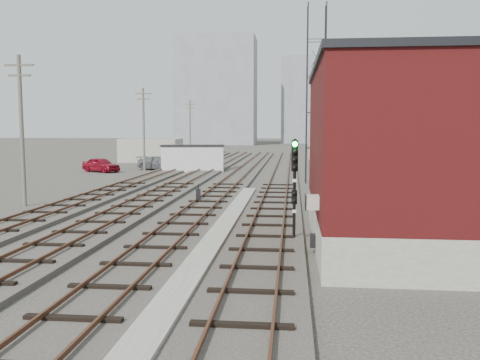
# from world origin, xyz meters

# --- Properties ---
(ground) EXTENTS (320.00, 320.00, 0.00)m
(ground) POSITION_xyz_m (0.00, 60.00, 0.00)
(ground) COLOR #282621
(ground) RESTS_ON ground
(track_right) EXTENTS (3.20, 90.00, 0.39)m
(track_right) POSITION_xyz_m (2.50, 39.00, 0.11)
(track_right) COLOR #332D28
(track_right) RESTS_ON ground
(track_mid_right) EXTENTS (3.20, 90.00, 0.39)m
(track_mid_right) POSITION_xyz_m (-1.50, 39.00, 0.11)
(track_mid_right) COLOR #332D28
(track_mid_right) RESTS_ON ground
(track_mid_left) EXTENTS (3.20, 90.00, 0.39)m
(track_mid_left) POSITION_xyz_m (-5.50, 39.00, 0.11)
(track_mid_left) COLOR #332D28
(track_mid_left) RESTS_ON ground
(track_left) EXTENTS (3.20, 90.00, 0.39)m
(track_left) POSITION_xyz_m (-9.50, 39.00, 0.11)
(track_left) COLOR #332D28
(track_left) RESTS_ON ground
(platform_curb) EXTENTS (0.90, 28.00, 0.26)m
(platform_curb) POSITION_xyz_m (0.50, 14.00, 0.13)
(platform_curb) COLOR gray
(platform_curb) RESTS_ON ground
(brick_building) EXTENTS (6.54, 12.20, 7.22)m
(brick_building) POSITION_xyz_m (7.50, 12.00, 3.63)
(brick_building) COLOR gray
(brick_building) RESTS_ON ground
(lattice_tower) EXTENTS (1.60, 1.60, 15.00)m
(lattice_tower) POSITION_xyz_m (5.50, 35.00, 7.50)
(lattice_tower) COLOR black
(lattice_tower) RESTS_ON ground
(utility_pole_left_a) EXTENTS (1.80, 0.24, 9.00)m
(utility_pole_left_a) POSITION_xyz_m (-12.50, 20.00, 4.80)
(utility_pole_left_a) COLOR #595147
(utility_pole_left_a) RESTS_ON ground
(utility_pole_left_b) EXTENTS (1.80, 0.24, 9.00)m
(utility_pole_left_b) POSITION_xyz_m (-12.50, 45.00, 4.80)
(utility_pole_left_b) COLOR #595147
(utility_pole_left_b) RESTS_ON ground
(utility_pole_left_c) EXTENTS (1.80, 0.24, 9.00)m
(utility_pole_left_c) POSITION_xyz_m (-12.50, 70.00, 4.80)
(utility_pole_left_c) COLOR #595147
(utility_pole_left_c) RESTS_ON ground
(utility_pole_right_a) EXTENTS (1.80, 0.24, 9.00)m
(utility_pole_right_a) POSITION_xyz_m (6.50, 28.00, 4.80)
(utility_pole_right_a) COLOR #595147
(utility_pole_right_a) RESTS_ON ground
(utility_pole_right_b) EXTENTS (1.80, 0.24, 9.00)m
(utility_pole_right_b) POSITION_xyz_m (6.50, 58.00, 4.80)
(utility_pole_right_b) COLOR #595147
(utility_pole_right_b) RESTS_ON ground
(apartment_left) EXTENTS (22.00, 14.00, 30.00)m
(apartment_left) POSITION_xyz_m (-18.00, 135.00, 15.00)
(apartment_left) COLOR gray
(apartment_left) RESTS_ON ground
(apartment_right) EXTENTS (16.00, 12.00, 26.00)m
(apartment_right) POSITION_xyz_m (8.00, 150.00, 13.00)
(apartment_right) COLOR gray
(apartment_right) RESTS_ON ground
(shed_left) EXTENTS (8.00, 5.00, 3.20)m
(shed_left) POSITION_xyz_m (-16.00, 60.00, 1.60)
(shed_left) COLOR gray
(shed_left) RESTS_ON ground
(shed_right) EXTENTS (6.00, 6.00, 4.00)m
(shed_right) POSITION_xyz_m (9.00, 70.00, 2.00)
(shed_right) COLOR gray
(shed_right) RESTS_ON ground
(signal_mast) EXTENTS (0.40, 0.42, 4.27)m
(signal_mast) POSITION_xyz_m (3.70, 11.97, 2.54)
(signal_mast) COLOR gray
(signal_mast) RESTS_ON ground
(switch_stand) EXTENTS (0.29, 0.29, 1.17)m
(switch_stand) POSITION_xyz_m (-2.13, 21.54, 0.55)
(switch_stand) COLOR black
(switch_stand) RESTS_ON ground
(site_trailer) EXTENTS (7.15, 3.84, 2.87)m
(site_trailer) POSITION_xyz_m (-7.17, 45.32, 1.45)
(site_trailer) COLOR silver
(site_trailer) RESTS_ON ground
(car_red) EXTENTS (4.88, 3.81, 1.56)m
(car_red) POSITION_xyz_m (-16.80, 43.42, 0.78)
(car_red) COLOR maroon
(car_red) RESTS_ON ground
(car_silver) EXTENTS (4.00, 1.95, 1.26)m
(car_silver) POSITION_xyz_m (-11.73, 52.17, 0.63)
(car_silver) COLOR #989A9F
(car_silver) RESTS_ON ground
(car_grey) EXTENTS (5.58, 3.93, 1.50)m
(car_grey) POSITION_xyz_m (-11.37, 46.74, 0.75)
(car_grey) COLOR slate
(car_grey) RESTS_ON ground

